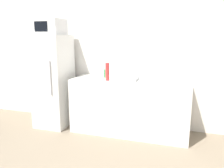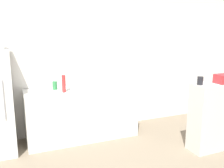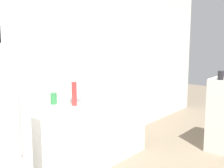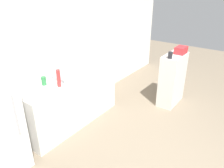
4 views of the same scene
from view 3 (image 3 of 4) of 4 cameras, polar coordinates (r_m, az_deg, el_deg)
The scene contains 6 objects.
wall_back at distance 4.22m, azimuth -10.33°, elevation 2.61°, with size 8.00×0.06×2.60m, color white.
counter at distance 4.25m, azimuth -4.89°, elevation -8.83°, with size 1.95×0.63×0.92m, color silver.
sink_basin at distance 4.09m, azimuth -5.61°, elevation -2.44°, with size 0.36×0.32×0.06m, color #9EA3A8.
bottle_tall at distance 3.76m, azimuth -6.92°, elevation -1.80°, with size 0.06×0.06×0.29m, color red.
bottle_short at distance 3.88m, azimuth -10.62°, elevation -2.62°, with size 0.08×0.08×0.14m, color #2D7F42.
jar at distance 4.73m, azimuth 19.28°, elevation 1.50°, with size 0.09×0.09×0.13m, color #232328.
Camera 3 is at (-2.72, -0.48, 1.83)m, focal length 50.00 mm.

